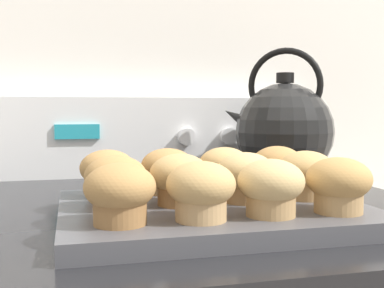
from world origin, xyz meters
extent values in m
cube|color=white|center=(0.00, 0.74, 1.20)|extent=(8.00, 0.05, 2.40)
cube|color=black|center=(0.00, 0.37, 0.90)|extent=(0.73, 0.70, 0.02)
cube|color=white|center=(0.00, 0.69, 0.99)|extent=(0.72, 0.05, 0.17)
cube|color=teal|center=(-0.16, 0.66, 1.01)|extent=(0.09, 0.01, 0.03)
cylinder|color=white|center=(0.07, 0.66, 0.99)|extent=(0.04, 0.02, 0.04)
cylinder|color=white|center=(0.16, 0.66, 0.99)|extent=(0.04, 0.02, 0.04)
cylinder|color=white|center=(0.26, 0.66, 0.99)|extent=(0.04, 0.02, 0.04)
cube|color=#4C4C51|center=(0.00, 0.24, 0.92)|extent=(0.38, 0.30, 0.02)
cylinder|color=olive|center=(-0.13, 0.16, 0.95)|extent=(0.06, 0.06, 0.03)
ellipsoid|color=#B2844C|center=(-0.13, 0.16, 0.97)|extent=(0.08, 0.08, 0.05)
cylinder|color=tan|center=(-0.04, 0.16, 0.95)|extent=(0.06, 0.06, 0.03)
ellipsoid|color=tan|center=(-0.04, 0.16, 0.97)|extent=(0.08, 0.08, 0.05)
cylinder|color=tan|center=(0.04, 0.16, 0.95)|extent=(0.06, 0.06, 0.03)
ellipsoid|color=tan|center=(0.04, 0.16, 0.97)|extent=(0.08, 0.08, 0.05)
cylinder|color=tan|center=(0.13, 0.16, 0.95)|extent=(0.06, 0.06, 0.03)
ellipsoid|color=tan|center=(0.13, 0.16, 0.97)|extent=(0.08, 0.08, 0.05)
cylinder|color=#A37A4C|center=(-0.12, 0.24, 0.95)|extent=(0.06, 0.06, 0.03)
ellipsoid|color=#B2844C|center=(-0.12, 0.24, 0.97)|extent=(0.08, 0.08, 0.05)
cylinder|color=olive|center=(-0.04, 0.24, 0.95)|extent=(0.06, 0.06, 0.03)
ellipsoid|color=tan|center=(-0.04, 0.24, 0.97)|extent=(0.08, 0.08, 0.05)
cylinder|color=#A37A4C|center=(0.05, 0.24, 0.95)|extent=(0.06, 0.06, 0.03)
ellipsoid|color=tan|center=(0.05, 0.24, 0.97)|extent=(0.08, 0.08, 0.05)
cylinder|color=tan|center=(0.13, 0.24, 0.95)|extent=(0.06, 0.06, 0.03)
ellipsoid|color=tan|center=(0.13, 0.24, 0.97)|extent=(0.08, 0.08, 0.05)
cylinder|color=olive|center=(-0.13, 0.33, 0.95)|extent=(0.06, 0.06, 0.03)
ellipsoid|color=#B2844C|center=(-0.13, 0.33, 0.97)|extent=(0.08, 0.08, 0.05)
cylinder|color=tan|center=(-0.04, 0.33, 0.95)|extent=(0.06, 0.06, 0.03)
ellipsoid|color=#B2844C|center=(-0.04, 0.33, 0.97)|extent=(0.08, 0.08, 0.05)
cylinder|color=olive|center=(0.05, 0.33, 0.95)|extent=(0.06, 0.06, 0.03)
ellipsoid|color=tan|center=(0.05, 0.33, 0.97)|extent=(0.08, 0.08, 0.05)
cylinder|color=#A37A4C|center=(0.13, 0.33, 0.95)|extent=(0.06, 0.06, 0.03)
ellipsoid|color=#B2844C|center=(0.13, 0.33, 0.97)|extent=(0.08, 0.08, 0.05)
sphere|color=black|center=(0.24, 0.54, 1.01)|extent=(0.20, 0.20, 0.20)
cylinder|color=black|center=(0.24, 0.54, 1.12)|extent=(0.04, 0.04, 0.02)
cone|color=black|center=(0.17, 0.59, 1.03)|extent=(0.10, 0.09, 0.07)
torus|color=black|center=(0.24, 0.54, 1.10)|extent=(0.13, 0.10, 0.15)
camera|label=1|loc=(-0.18, -0.35, 1.06)|focal=45.00mm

